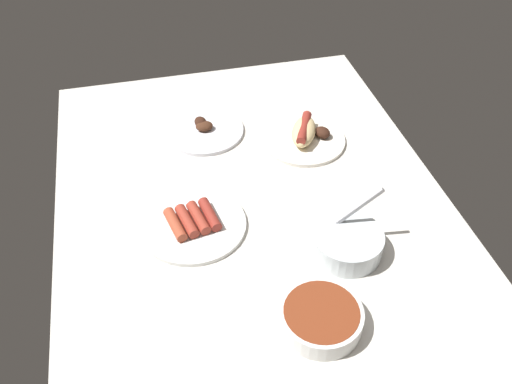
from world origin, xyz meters
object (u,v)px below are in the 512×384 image
Objects in this scene: bowl_chili at (321,317)px; bowl_coleslaw at (347,242)px; plate_sausages at (193,223)px; plate_hotdog_assembled at (304,136)px; plate_grilled_meat at (204,130)px.

bowl_coleslaw is (16.07, -11.19, 0.52)cm from bowl_chili.
plate_hotdog_assembled is (23.97, -33.28, 0.87)cm from plate_sausages.
plate_grilled_meat is 66.16cm from bowl_chili.
bowl_chili is (-55.00, 14.02, 0.51)cm from plate_hotdog_assembled.
plate_hotdog_assembled reaches higher than bowl_chili.
bowl_coleslaw reaches higher than plate_sausages.
plate_hotdog_assembled is 1.04× the size of plate_grilled_meat.
plate_hotdog_assembled is 1.40× the size of bowl_chili.
plate_hotdog_assembled is 56.76cm from bowl_chili.
plate_grilled_meat is 53.97cm from bowl_coleslaw.
plate_hotdog_assembled is at bearing -14.30° from bowl_chili.
plate_sausages is 33.98cm from bowl_coleslaw.
bowl_chili is 1.04× the size of bowl_coleslaw.
plate_grilled_meat is at bearing 67.82° from plate_hotdog_assembled.
bowl_coleslaw reaches higher than bowl_chili.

